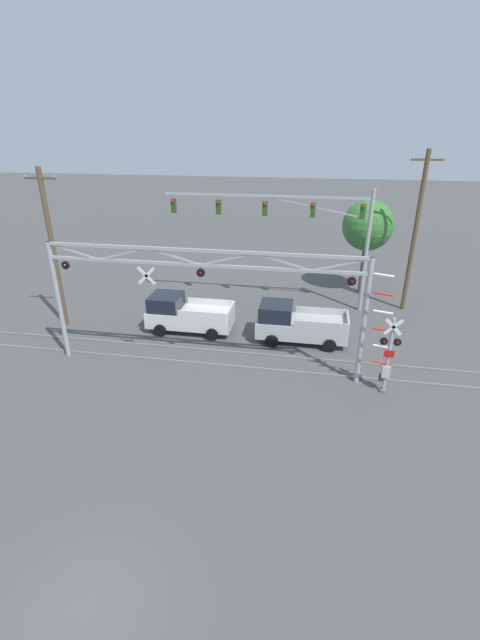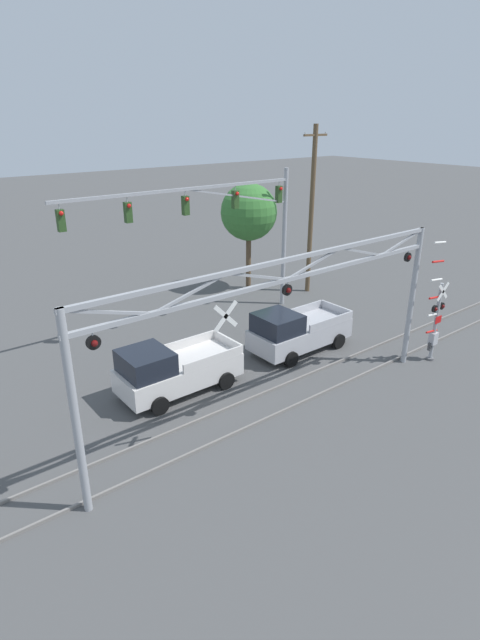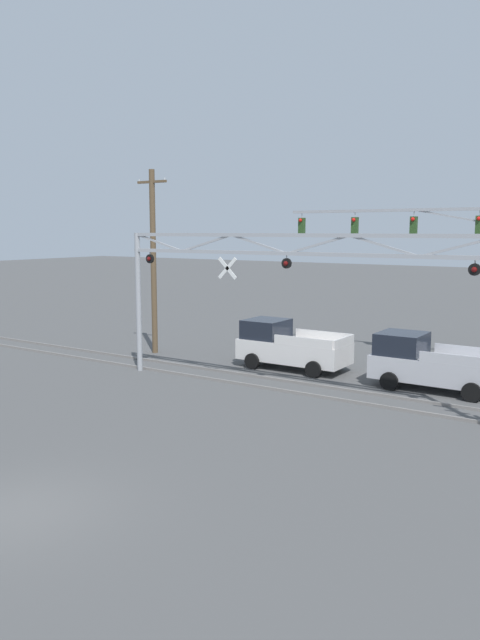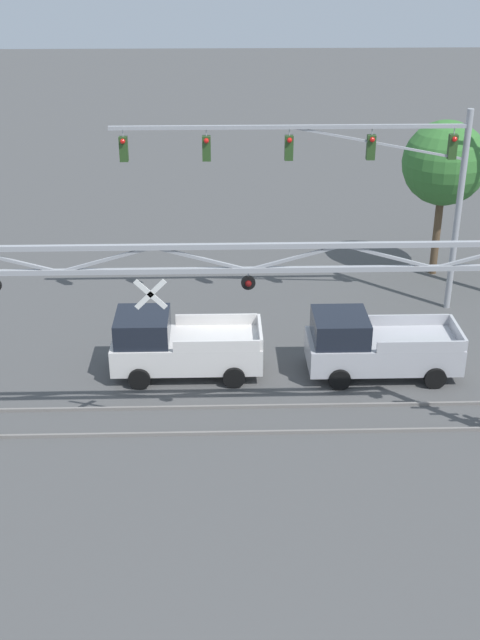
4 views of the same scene
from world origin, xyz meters
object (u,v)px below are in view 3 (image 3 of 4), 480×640
object	(u,v)px
pickup_truck_lead	(288,346)
utility_pole_left	(153,260)
traffic_signal_span	(472,244)
pickup_truck_following	(430,364)
crossing_gantry	(286,278)

from	to	relation	value
pickup_truck_lead	utility_pole_left	distance (m)	8.26
traffic_signal_span	pickup_truck_following	world-z (taller)	traffic_signal_span
traffic_signal_span	pickup_truck_following	size ratio (longest dim) A/B	2.59
crossing_gantry	utility_pole_left	distance (m)	10.09
traffic_signal_span	pickup_truck_following	xyz separation A→B (m)	(-0.14, -5.10, -4.53)
traffic_signal_span	utility_pole_left	size ratio (longest dim) A/B	1.42
crossing_gantry	pickup_truck_following	size ratio (longest dim) A/B	3.01
traffic_signal_span	pickup_truck_lead	size ratio (longest dim) A/B	2.62
traffic_signal_span	pickup_truck_following	bearing A→B (deg)	-91.54
crossing_gantry	pickup_truck_lead	distance (m)	5.69
crossing_gantry	pickup_truck_following	xyz separation A→B (m)	(4.33, 3.82, -3.40)
utility_pole_left	pickup_truck_following	bearing A→B (deg)	1.52
crossing_gantry	utility_pole_left	xyz separation A→B (m)	(-9.48, 3.45, 0.29)
traffic_signal_span	pickup_truck_lead	world-z (taller)	traffic_signal_span
pickup_truck_lead	utility_pole_left	xyz separation A→B (m)	(-7.36, -0.59, 3.69)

